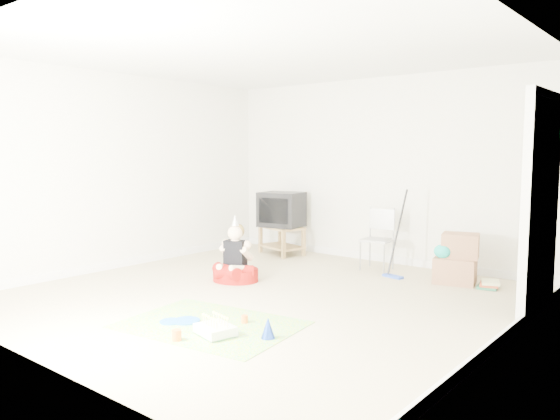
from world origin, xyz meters
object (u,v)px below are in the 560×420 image
Objects in this scene: crt_tv at (282,209)px; folding_chair at (377,240)px; seated_woman at (235,266)px; cardboard_boxes at (456,259)px; tv_stand at (282,238)px; birthday_cake at (215,331)px.

folding_chair is (1.68, -0.08, -0.29)m from crt_tv.
crt_tv reaches higher than seated_woman.
folding_chair is at bearing 176.27° from cardboard_boxes.
cardboard_boxes is (2.79, -0.15, 0.03)m from tv_stand.
seated_woman reaches higher than birthday_cake.
crt_tv is 1.71m from folding_chair.
birthday_cake is (1.92, -3.27, -0.21)m from tv_stand.
cardboard_boxes is at bearing -12.79° from crt_tv.
tv_stand is 0.95× the size of folding_chair.
birthday_cake is at bearing -69.39° from crt_tv.
cardboard_boxes is 3.25m from birthday_cake.
folding_chair reaches higher than tv_stand.
seated_woman is at bearing -121.67° from folding_chair.
crt_tv is 3.85m from birthday_cake.
cardboard_boxes is 1.60× the size of birthday_cake.
crt_tv is at bearing 135.00° from tv_stand.
seated_woman is (0.67, -1.72, -0.51)m from crt_tv.
folding_chair is 3.23m from birthday_cake.
folding_chair is 1.95m from seated_woman.
seated_woman is at bearing 128.81° from birthday_cake.
seated_woman is at bearing -143.43° from cardboard_boxes.
birthday_cake is (1.25, -1.55, -0.13)m from seated_woman.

